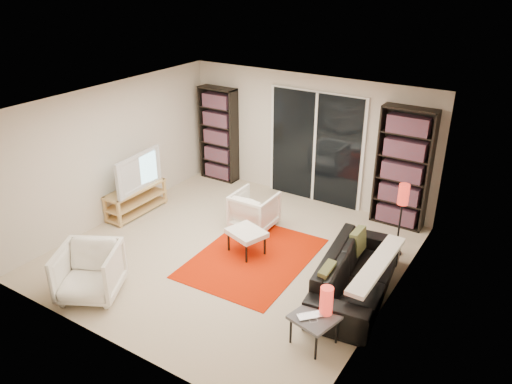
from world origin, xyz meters
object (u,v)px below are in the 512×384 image
ottoman (247,234)px  bookshelf_left (219,134)px  armchair_back (254,210)px  floor_lamp (402,203)px  sofa (357,274)px  side_table (314,319)px  armchair_front (89,272)px  tv_stand (136,199)px  bookshelf_right (403,169)px

ottoman → bookshelf_left: bearing=133.9°
armchair_back → floor_lamp: size_ratio=0.59×
armchair_back → floor_lamp: (2.38, 0.45, 0.57)m
floor_lamp → sofa: bearing=-96.7°
ottoman → sofa: bearing=-2.2°
bookshelf_left → side_table: bookshelf_left is taller
armchair_back → armchair_front: (-0.85, -2.86, 0.04)m
tv_stand → armchair_back: (2.12, 0.69, 0.06)m
bookshelf_left → tv_stand: bearing=-98.9°
bookshelf_left → floor_lamp: bearing=-13.3°
sofa → armchair_front: bearing=115.6°
armchair_front → floor_lamp: size_ratio=0.68×
bookshelf_right → ottoman: bookshelf_right is taller
bookshelf_right → side_table: (0.12, -3.53, -0.69)m
floor_lamp → armchair_back: bearing=-169.2°
armchair_front → ottoman: armchair_front is taller
sofa → side_table: 1.23m
side_table → floor_lamp: (0.20, 2.54, 0.54)m
armchair_back → ottoman: (0.36, -0.79, 0.02)m
bookshelf_left → armchair_back: bookshelf_left is taller
tv_stand → floor_lamp: 4.69m
armchair_front → ottoman: (1.21, 2.07, -0.02)m
tv_stand → armchair_front: 2.51m
bookshelf_left → floor_lamp: (4.17, -0.99, -0.08)m
bookshelf_left → sofa: 4.67m
tv_stand → sofa: 4.35m
armchair_back → armchair_front: 2.98m
tv_stand → sofa: (4.35, -0.17, 0.05)m
tv_stand → ottoman: size_ratio=1.82×
sofa → armchair_front: size_ratio=2.65×
floor_lamp → armchair_front: bearing=-134.3°
tv_stand → armchair_front: size_ratio=1.53×
bookshelf_right → floor_lamp: bearing=-72.2°
ottoman → floor_lamp: size_ratio=0.57×
bookshelf_right → side_table: bearing=-88.1°
side_table → floor_lamp: bearing=85.6°
sofa → floor_lamp: (0.16, 1.32, 0.58)m
floor_lamp → bookshelf_right: bearing=107.8°
armchair_front → sofa: bearing=4.5°
bookshelf_left → tv_stand: 2.27m
sofa → side_table: (-0.04, -1.23, 0.04)m
armchair_back → bookshelf_right: bearing=-146.1°
tv_stand → floor_lamp: bearing=14.3°
bookshelf_left → armchair_front: (0.94, -4.30, -0.61)m
armchair_front → side_table: 3.13m
sofa → side_table: size_ratio=3.63×
tv_stand → side_table: (4.30, -1.40, 0.09)m
bookshelf_left → bookshelf_right: (3.85, -0.00, 0.07)m
armchair_back → floor_lamp: floor_lamp is taller
armchair_back → side_table: 3.02m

